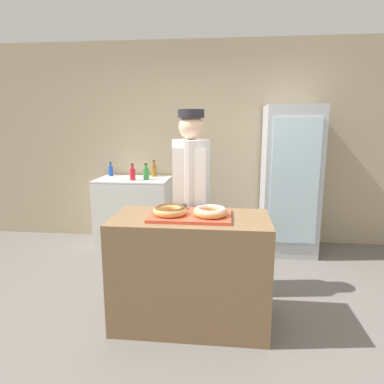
{
  "coord_description": "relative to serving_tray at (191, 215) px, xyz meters",
  "views": [
    {
      "loc": [
        0.29,
        -2.58,
        1.62
      ],
      "look_at": [
        0.0,
        0.1,
        1.08
      ],
      "focal_mm": 32.0,
      "sensor_mm": 36.0,
      "label": 1
    }
  ],
  "objects": [
    {
      "name": "donut_light_glaze",
      "position": [
        0.16,
        -0.04,
        0.05
      ],
      "size": [
        0.27,
        0.27,
        0.07
      ],
      "color": "tan",
      "rests_on": "serving_tray"
    },
    {
      "name": "bottle_amber",
      "position": [
        -0.73,
        1.98,
        0.08
      ],
      "size": [
        0.07,
        0.07,
        0.22
      ],
      "color": "#99661E",
      "rests_on": "chest_freezer"
    },
    {
      "name": "baker_person",
      "position": [
        -0.06,
        0.54,
        0.02
      ],
      "size": [
        0.35,
        0.35,
        1.75
      ],
      "color": "#4C4C51",
      "rests_on": "ground_plane"
    },
    {
      "name": "serving_tray",
      "position": [
        0.0,
        0.0,
        0.0
      ],
      "size": [
        0.63,
        0.44,
        0.02
      ],
      "color": "#D84C33",
      "rests_on": "display_counter"
    },
    {
      "name": "bottle_green",
      "position": [
        -0.77,
        1.71,
        0.08
      ],
      "size": [
        0.08,
        0.08,
        0.21
      ],
      "color": "#2D8C38",
      "rests_on": "chest_freezer"
    },
    {
      "name": "wall_back",
      "position": [
        0.0,
        2.13,
        0.44
      ],
      "size": [
        8.0,
        0.06,
        2.7
      ],
      "color": "tan",
      "rests_on": "ground_plane"
    },
    {
      "name": "brownie_back_right",
      "position": [
        0.1,
        0.15,
        0.03
      ],
      "size": [
        0.09,
        0.09,
        0.03
      ],
      "color": "black",
      "rests_on": "serving_tray"
    },
    {
      "name": "brownie_back_left",
      "position": [
        -0.1,
        0.15,
        0.03
      ],
      "size": [
        0.09,
        0.09,
        0.03
      ],
      "color": "black",
      "rests_on": "serving_tray"
    },
    {
      "name": "beverage_fridge",
      "position": [
        1.05,
        1.74,
        0.01
      ],
      "size": [
        0.66,
        0.66,
        1.84
      ],
      "color": "#ADB2B7",
      "rests_on": "ground_plane"
    },
    {
      "name": "display_counter",
      "position": [
        0.0,
        0.0,
        -0.46
      ],
      "size": [
        1.24,
        0.63,
        0.9
      ],
      "color": "brown",
      "rests_on": "ground_plane"
    },
    {
      "name": "ground_plane",
      "position": [
        0.0,
        0.0,
        -0.91
      ],
      "size": [
        14.0,
        14.0,
        0.0
      ],
      "primitive_type": "plane",
      "color": "#66605B"
    },
    {
      "name": "bottle_blue",
      "position": [
        -1.33,
        1.95,
        0.07
      ],
      "size": [
        0.06,
        0.06,
        0.19
      ],
      "color": "#1E4CB2",
      "rests_on": "chest_freezer"
    },
    {
      "name": "bottle_red",
      "position": [
        -0.93,
        1.63,
        0.08
      ],
      "size": [
        0.07,
        0.07,
        0.21
      ],
      "color": "red",
      "rests_on": "chest_freezer"
    },
    {
      "name": "donut_chocolate_glaze",
      "position": [
        -0.16,
        -0.04,
        0.05
      ],
      "size": [
        0.27,
        0.27,
        0.07
      ],
      "color": "tan",
      "rests_on": "serving_tray"
    },
    {
      "name": "chest_freezer",
      "position": [
        -0.96,
        1.75,
        -0.45
      ],
      "size": [
        0.94,
        0.62,
        0.91
      ],
      "color": "silver",
      "rests_on": "ground_plane"
    }
  ]
}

